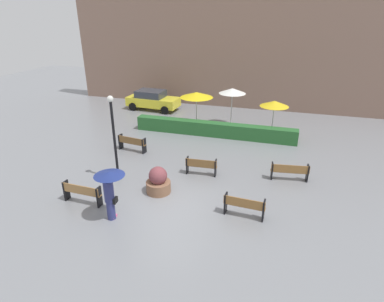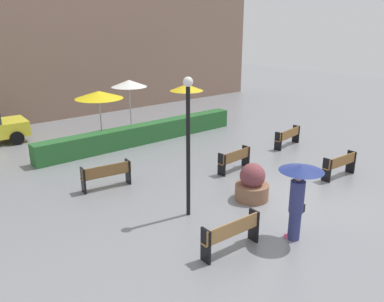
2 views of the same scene
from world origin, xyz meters
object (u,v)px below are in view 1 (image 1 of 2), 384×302
pedestrian_with_umbrella (109,187)px  patio_umbrella_yellow (197,95)px  parked_car (153,100)px  planter_pot (158,182)px  bench_far_left (132,143)px  lamp_post (114,131)px  patio_umbrella_yellow_far (274,104)px  bench_mid_center (201,165)px  bench_far_right (290,171)px  bench_near_left (82,192)px  bench_near_right (244,205)px  patio_umbrella_white (232,91)px

pedestrian_with_umbrella → patio_umbrella_yellow: 11.25m
parked_car → planter_pot: bearing=-66.0°
bench_far_left → lamp_post: bearing=-74.7°
patio_umbrella_yellow → patio_umbrella_yellow_far: 5.12m
pedestrian_with_umbrella → patio_umbrella_yellow: size_ratio=0.84×
pedestrian_with_umbrella → parked_car: bearing=107.0°
bench_mid_center → parked_car: 12.03m
planter_pot → bench_far_left: bearing=129.8°
bench_far_right → patio_umbrella_yellow_far: (-1.21, 5.93, 1.62)m
bench_far_left → pedestrian_with_umbrella: (2.23, -6.21, 0.91)m
bench_far_right → bench_far_left: bearing=173.3°
lamp_post → parked_car: size_ratio=0.96×
bench_mid_center → patio_umbrella_yellow_far: (2.97, 6.59, 1.62)m
parked_car → bench_far_right: bearing=-40.3°
bench_far_right → lamp_post: (-7.85, -2.30, 2.02)m
bench_mid_center → patio_umbrella_yellow: bearing=107.7°
bench_near_left → planter_pot: bearing=33.0°
pedestrian_with_umbrella → planter_pot: size_ratio=1.69×
bench_mid_center → lamp_post: lamp_post is taller
bench_near_left → bench_near_right: 6.71m
patio_umbrella_yellow → bench_near_left: bearing=-100.5°
bench_near_left → planter_pot: 3.24m
pedestrian_with_umbrella → patio_umbrella_yellow_far: 12.34m
planter_pot → patio_umbrella_white: bearing=81.4°
planter_pot → patio_umbrella_white: patio_umbrella_white is taller
patio_umbrella_white → patio_umbrella_yellow_far: (2.88, -1.12, -0.37)m
planter_pot → patio_umbrella_yellow_far: patio_umbrella_yellow_far is taller
lamp_post → patio_umbrella_white: 10.08m
patio_umbrella_white → parked_car: (-6.87, 2.23, -1.67)m
pedestrian_with_umbrella → lamp_post: (-1.32, 2.88, 1.08)m
patio_umbrella_yellow → patio_umbrella_white: (2.24, 1.01, 0.19)m
bench_near_right → parked_car: (-9.30, 12.88, 0.29)m
bench_far_left → bench_mid_center: bearing=-20.2°
patio_umbrella_yellow_far → bench_near_right: bearing=-92.7°
lamp_post → bench_far_right: bearing=16.4°
pedestrian_with_umbrella → patio_umbrella_yellow: patio_umbrella_yellow is taller
bench_near_left → parked_car: parked_car is taller
bench_mid_center → patio_umbrella_yellow: patio_umbrella_yellow is taller
bench_mid_center → pedestrian_with_umbrella: size_ratio=0.75×
planter_pot → lamp_post: (-2.27, 0.49, 1.99)m
bench_far_right → patio_umbrella_yellow: (-6.32, 6.04, 1.81)m
bench_mid_center → lamp_post: size_ratio=0.38×
bench_far_left → lamp_post: 3.99m
bench_near_right → bench_mid_center: size_ratio=1.05×
bench_mid_center → parked_car: bearing=124.3°
bench_far_right → parked_car: bearing=139.7°
pedestrian_with_umbrella → patio_umbrella_yellow: bearing=88.9°
patio_umbrella_yellow → patio_umbrella_yellow_far: size_ratio=1.08×
pedestrian_with_umbrella → bench_near_right: bearing=18.0°
bench_near_left → lamp_post: lamp_post is taller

